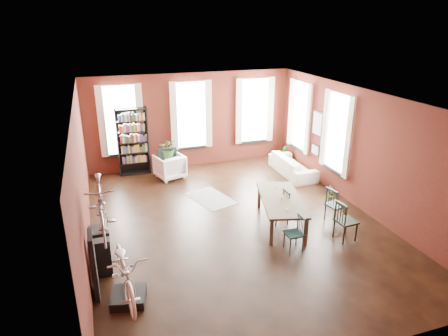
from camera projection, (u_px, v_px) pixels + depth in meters
name	position (u px, v px, depth m)	size (l,w,h in m)	color
room	(237.00, 135.00, 9.97)	(9.00, 9.04, 3.22)	black
dining_table	(281.00, 211.00, 9.95)	(0.95, 2.09, 0.71)	#473B2A
dining_chair_a	(294.00, 233.00, 8.83)	(0.38, 0.38, 0.82)	#1B3C3C
dining_chair_b	(280.00, 207.00, 10.00)	(0.40, 0.40, 0.86)	black
dining_chair_c	(346.00, 221.00, 9.24)	(0.44, 0.44, 0.95)	black
dining_chair_d	(336.00, 205.00, 10.07)	(0.42, 0.42, 0.92)	#193836
bookshelf	(133.00, 142.00, 12.95)	(1.00, 0.32, 2.20)	black
white_armchair	(170.00, 165.00, 12.83)	(0.83, 0.78, 0.86)	white
cream_sofa	(293.00, 162.00, 13.14)	(2.08, 0.61, 0.81)	beige
striped_rug	(211.00, 198.00, 11.49)	(0.91, 1.46, 0.01)	black
bike_trainer	(129.00, 297.00, 7.32)	(0.60, 0.60, 0.18)	black
bike_wall_rack	(94.00, 265.00, 7.29)	(0.16, 0.60, 1.30)	black
console_table	(100.00, 250.00, 8.21)	(0.40, 0.80, 0.80)	black
plant_stand	(171.00, 166.00, 13.17)	(0.29, 0.29, 0.57)	black
plant_by_sofa	(284.00, 158.00, 14.38)	(0.35, 0.64, 0.29)	#275321
plant_small	(330.00, 198.00, 11.35)	(0.23, 0.43, 0.16)	#325F26
bicycle_floor	(123.00, 249.00, 6.94)	(0.66, 1.00, 1.90)	white
bicycle_hung	(99.00, 190.00, 6.84)	(0.47, 1.00, 1.66)	#A5A8AD
plant_on_stand	(169.00, 150.00, 12.96)	(0.60, 0.67, 0.52)	#2C4E1F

